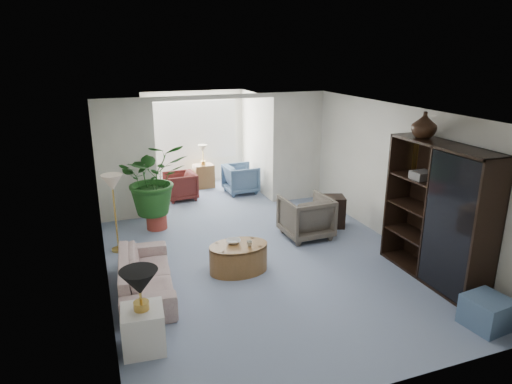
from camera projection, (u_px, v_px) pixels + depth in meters
name	position (u px, v px, depth m)	size (l,w,h in m)	color
floor	(269.00, 266.00, 7.47)	(6.00, 6.00, 0.00)	#8796B2
sunroom_floor	(206.00, 194.00, 11.13)	(2.60, 2.60, 0.00)	#8796B2
back_pier_left	(126.00, 161.00, 9.14)	(1.20, 0.12, 2.50)	white
back_pier_right	(297.00, 147.00, 10.40)	(1.20, 0.12, 2.50)	white
back_header	(216.00, 97.00, 9.41)	(2.60, 0.12, 0.10)	white
window_pane	(194.00, 130.00, 11.67)	(2.20, 0.02, 1.50)	white
window_blinds	(194.00, 131.00, 11.65)	(2.20, 0.02, 1.50)	white
framed_picture	(407.00, 155.00, 7.68)	(0.04, 0.50, 0.40)	#ACA18A
sofa	(146.00, 275.00, 6.61)	(1.88, 0.73, 0.55)	beige
end_table	(143.00, 329.00, 5.34)	(0.48, 0.48, 0.53)	silver
table_lamp	(139.00, 282.00, 5.15)	(0.44, 0.44, 0.30)	black
floor_lamp	(112.00, 183.00, 7.67)	(0.36, 0.36, 0.28)	beige
coffee_table	(239.00, 258.00, 7.25)	(0.95, 0.95, 0.45)	brown
coffee_bowl	(233.00, 241.00, 7.25)	(0.23, 0.23, 0.06)	silver
coffee_cup	(249.00, 244.00, 7.13)	(0.09, 0.09, 0.08)	#B9B5A2
wingback_chair	(306.00, 217.00, 8.54)	(0.85, 0.87, 0.80)	#685F52
side_table_dark	(331.00, 211.00, 9.06)	(0.52, 0.41, 0.62)	black
entertainment_cabinet	(438.00, 213.00, 6.81)	(0.51, 1.90, 2.11)	black
cabinet_urn	(424.00, 125.00, 6.87)	(0.38, 0.38, 0.39)	black
ottoman	(487.00, 312.00, 5.80)	(0.51, 0.51, 0.40)	slate
plant_pot	(157.00, 221.00, 8.99)	(0.40, 0.40, 0.32)	#A13A2E
house_plant	(154.00, 178.00, 8.72)	(1.28, 1.11, 1.42)	#1F521C
sunroom_chair_blue	(241.00, 179.00, 11.18)	(0.75, 0.77, 0.70)	slate
sunroom_chair_maroon	(180.00, 186.00, 10.69)	(0.69, 0.71, 0.65)	#57201E
sunroom_table	(204.00, 176.00, 11.62)	(0.49, 0.38, 0.60)	brown
shelf_clutter	(444.00, 206.00, 6.58)	(0.30, 1.07, 1.06)	#504D4B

